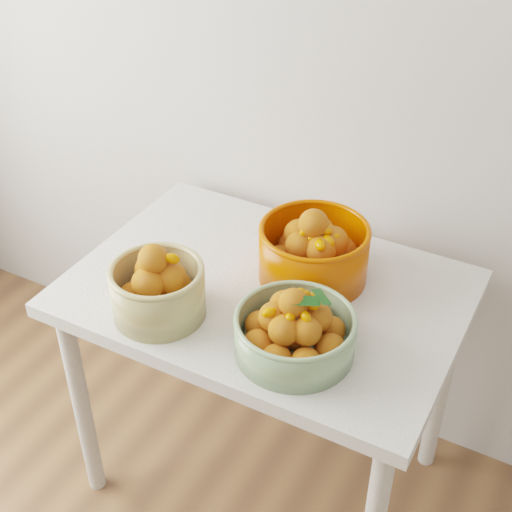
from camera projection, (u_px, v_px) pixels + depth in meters
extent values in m
cube|color=beige|center=(484.00, 33.00, 1.64)|extent=(4.00, 0.04, 2.70)
cube|color=silver|center=(266.00, 293.00, 1.85)|extent=(1.00, 0.70, 0.04)
cylinder|color=silver|center=(82.00, 406.00, 2.03)|extent=(0.05, 0.05, 0.71)
cylinder|color=silver|center=(191.00, 294.00, 2.45)|extent=(0.05, 0.05, 0.71)
cylinder|color=silver|center=(442.00, 382.00, 2.11)|extent=(0.05, 0.05, 0.71)
cylinder|color=tan|center=(158.00, 292.00, 1.72)|extent=(0.26, 0.26, 0.13)
torus|color=tan|center=(156.00, 271.00, 1.68)|extent=(0.27, 0.27, 0.02)
sphere|color=#D1660C|center=(179.00, 304.00, 1.70)|extent=(0.08, 0.08, 0.08)
sphere|color=orange|center=(177.00, 286.00, 1.76)|extent=(0.07, 0.07, 0.07)
sphere|color=orange|center=(152.00, 283.00, 1.77)|extent=(0.08, 0.08, 0.08)
sphere|color=orange|center=(134.00, 298.00, 1.72)|extent=(0.08, 0.08, 0.08)
sphere|color=orange|center=(152.00, 312.00, 1.68)|extent=(0.08, 0.08, 0.08)
sphere|color=orange|center=(159.00, 296.00, 1.73)|extent=(0.07, 0.07, 0.07)
sphere|color=orange|center=(170.00, 277.00, 1.69)|extent=(0.08, 0.08, 0.08)
sphere|color=orange|center=(151.00, 270.00, 1.71)|extent=(0.08, 0.08, 0.08)
sphere|color=orange|center=(148.00, 284.00, 1.67)|extent=(0.08, 0.08, 0.08)
sphere|color=orange|center=(153.00, 259.00, 1.67)|extent=(0.07, 0.07, 0.07)
ellipsoid|color=#DF6200|center=(158.00, 273.00, 1.67)|extent=(0.04, 0.04, 0.03)
ellipsoid|color=#DF6200|center=(141.00, 279.00, 1.66)|extent=(0.04, 0.05, 0.04)
ellipsoid|color=#DF6200|center=(153.00, 263.00, 1.67)|extent=(0.05, 0.04, 0.03)
ellipsoid|color=#DF6200|center=(150.00, 262.00, 1.67)|extent=(0.04, 0.04, 0.03)
ellipsoid|color=#DF6200|center=(162.00, 261.00, 1.70)|extent=(0.03, 0.04, 0.03)
ellipsoid|color=#DF6200|center=(172.00, 258.00, 1.65)|extent=(0.05, 0.04, 0.04)
ellipsoid|color=#DF6200|center=(150.00, 262.00, 1.65)|extent=(0.04, 0.04, 0.03)
cylinder|color=gray|center=(295.00, 335.00, 1.62)|extent=(0.33, 0.33, 0.10)
torus|color=gray|center=(295.00, 319.00, 1.59)|extent=(0.33, 0.33, 0.01)
sphere|color=orange|center=(330.00, 349.00, 1.59)|extent=(0.07, 0.07, 0.07)
sphere|color=orange|center=(332.00, 330.00, 1.64)|extent=(0.06, 0.06, 0.06)
sphere|color=orange|center=(313.00, 315.00, 1.68)|extent=(0.07, 0.07, 0.07)
sphere|color=orange|center=(281.00, 312.00, 1.69)|extent=(0.07, 0.07, 0.07)
sphere|color=orange|center=(260.00, 325.00, 1.65)|extent=(0.07, 0.07, 0.07)
sphere|color=orange|center=(258.00, 345.00, 1.60)|extent=(0.07, 0.07, 0.07)
sphere|color=orange|center=(276.00, 360.00, 1.56)|extent=(0.07, 0.07, 0.07)
sphere|color=orange|center=(306.00, 363.00, 1.55)|extent=(0.07, 0.07, 0.07)
sphere|color=orange|center=(295.00, 336.00, 1.62)|extent=(0.07, 0.07, 0.07)
sphere|color=orange|center=(317.00, 317.00, 1.59)|extent=(0.07, 0.07, 0.07)
sphere|color=orange|center=(306.00, 306.00, 1.62)|extent=(0.06, 0.06, 0.06)
sphere|color=orange|center=(285.00, 306.00, 1.62)|extent=(0.07, 0.07, 0.07)
sphere|color=orange|center=(274.00, 317.00, 1.59)|extent=(0.07, 0.07, 0.07)
sphere|color=orange|center=(284.00, 330.00, 1.56)|extent=(0.07, 0.07, 0.07)
sphere|color=orange|center=(307.00, 331.00, 1.55)|extent=(0.07, 0.07, 0.07)
sphere|color=orange|center=(293.00, 303.00, 1.56)|extent=(0.07, 0.07, 0.07)
ellipsoid|color=#DF6200|center=(305.00, 295.00, 1.58)|extent=(0.03, 0.04, 0.04)
ellipsoid|color=#DF6200|center=(278.00, 318.00, 1.56)|extent=(0.04, 0.04, 0.03)
ellipsoid|color=#DF6200|center=(298.00, 296.00, 1.62)|extent=(0.04, 0.04, 0.04)
ellipsoid|color=#DF6200|center=(291.00, 316.00, 1.54)|extent=(0.03, 0.04, 0.03)
ellipsoid|color=#DF6200|center=(300.00, 293.00, 1.57)|extent=(0.02, 0.04, 0.03)
ellipsoid|color=#DF6200|center=(269.00, 312.00, 1.56)|extent=(0.04, 0.04, 0.03)
ellipsoid|color=#DF6200|center=(299.00, 298.00, 1.56)|extent=(0.03, 0.04, 0.04)
ellipsoid|color=#DF6200|center=(312.00, 305.00, 1.55)|extent=(0.04, 0.03, 0.03)
ellipsoid|color=#DF6200|center=(290.00, 318.00, 1.56)|extent=(0.03, 0.04, 0.03)
ellipsoid|color=#DF6200|center=(306.00, 317.00, 1.54)|extent=(0.04, 0.04, 0.04)
ellipsoid|color=#DF6200|center=(299.00, 299.00, 1.61)|extent=(0.03, 0.04, 0.03)
ellipsoid|color=#DF6200|center=(314.00, 297.00, 1.60)|extent=(0.03, 0.04, 0.03)
cylinder|color=#CD3C00|center=(314.00, 254.00, 1.83)|extent=(0.35, 0.35, 0.15)
torus|color=#CD3C00|center=(315.00, 230.00, 1.79)|extent=(0.36, 0.36, 0.01)
sphere|color=#D1660C|center=(343.00, 270.00, 1.81)|extent=(0.08, 0.08, 0.08)
sphere|color=orange|center=(342.00, 253.00, 1.88)|extent=(0.08, 0.08, 0.08)
sphere|color=orange|center=(320.00, 242.00, 1.91)|extent=(0.08, 0.08, 0.08)
sphere|color=orange|center=(293.00, 245.00, 1.90)|extent=(0.08, 0.08, 0.08)
sphere|color=orange|center=(280.00, 260.00, 1.85)|extent=(0.08, 0.08, 0.08)
sphere|color=orange|center=(294.00, 276.00, 1.79)|extent=(0.08, 0.08, 0.08)
sphere|color=orange|center=(320.00, 280.00, 1.78)|extent=(0.08, 0.08, 0.08)
sphere|color=orange|center=(313.00, 260.00, 1.85)|extent=(0.08, 0.08, 0.08)
sphere|color=orange|center=(333.00, 241.00, 1.81)|extent=(0.08, 0.08, 0.08)
sphere|color=orange|center=(320.00, 231.00, 1.85)|extent=(0.08, 0.08, 0.08)
sphere|color=orange|center=(299.00, 234.00, 1.83)|extent=(0.08, 0.08, 0.08)
sphere|color=orange|center=(299.00, 246.00, 1.79)|extent=(0.07, 0.07, 0.07)
sphere|color=orange|center=(321.00, 251.00, 1.77)|extent=(0.08, 0.08, 0.08)
sphere|color=orange|center=(314.00, 224.00, 1.78)|extent=(0.08, 0.08, 0.08)
ellipsoid|color=#DF6200|center=(321.00, 230.00, 1.79)|extent=(0.05, 0.04, 0.04)
ellipsoid|color=#DF6200|center=(321.00, 230.00, 1.79)|extent=(0.05, 0.04, 0.04)
ellipsoid|color=#DF6200|center=(333.00, 237.00, 1.78)|extent=(0.05, 0.03, 0.04)
ellipsoid|color=#DF6200|center=(312.00, 238.00, 1.78)|extent=(0.03, 0.04, 0.04)
ellipsoid|color=#DF6200|center=(320.00, 245.00, 1.74)|extent=(0.05, 0.05, 0.04)
ellipsoid|color=#DF6200|center=(328.00, 241.00, 1.76)|extent=(0.05, 0.04, 0.04)
ellipsoid|color=#DF6200|center=(306.00, 231.00, 1.78)|extent=(0.05, 0.05, 0.04)
ellipsoid|color=#DF6200|center=(329.00, 230.00, 1.81)|extent=(0.05, 0.05, 0.04)
ellipsoid|color=#DF6200|center=(325.00, 230.00, 1.77)|extent=(0.04, 0.03, 0.03)
ellipsoid|color=#DF6200|center=(302.00, 238.00, 1.79)|extent=(0.05, 0.05, 0.03)
ellipsoid|color=#DF6200|center=(321.00, 221.00, 1.79)|extent=(0.04, 0.05, 0.04)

